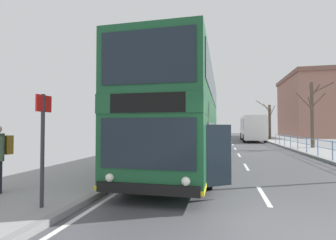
% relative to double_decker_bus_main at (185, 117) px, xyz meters
% --- Properties ---
extents(ground, '(15.80, 140.00, 0.20)m').
position_rel_double_decker_bus_main_xyz_m(ground, '(2.01, -6.61, -2.25)').
color(ground, '#48484E').
extents(double_decker_bus_main, '(3.27, 11.65, 4.36)m').
position_rel_double_decker_bus_main_xyz_m(double_decker_bus_main, '(0.00, 0.00, 0.00)').
color(double_decker_bus_main, '#19512D').
rests_on(double_decker_bus_main, ground).
extents(background_bus_far_lane, '(2.85, 10.06, 3.18)m').
position_rel_double_decker_bus_main_xyz_m(background_bus_far_lane, '(5.47, 22.49, -0.55)').
color(background_bus_far_lane, white).
rests_on(background_bus_far_lane, ground).
extents(pedestrian_railing_far_kerb, '(0.05, 25.52, 0.99)m').
position_rel_double_decker_bus_main_xyz_m(pedestrian_railing_far_kerb, '(7.18, 4.03, -1.48)').
color(pedestrian_railing_far_kerb, '#598CC6').
rests_on(pedestrian_railing_far_kerb, ground).
extents(bus_stop_sign_near, '(0.08, 0.44, 2.41)m').
position_rel_double_decker_bus_main_xyz_m(bus_stop_sign_near, '(-2.10, -6.50, -0.65)').
color(bus_stop_sign_near, '#2D2D33').
rests_on(bus_stop_sign_near, ground).
extents(bare_tree_far_00, '(2.44, 2.57, 5.60)m').
position_rel_double_decker_bus_main_xyz_m(bare_tree_far_00, '(8.28, 26.10, 0.47)').
color(bare_tree_far_00, '#4C3D2D').
rests_on(bare_tree_far_00, ground).
extents(bare_tree_far_01, '(2.81, 2.93, 5.41)m').
position_rel_double_decker_bus_main_xyz_m(bare_tree_far_01, '(9.00, 11.31, 0.83)').
color(bare_tree_far_01, brown).
rests_on(bare_tree_far_01, ground).
extents(background_building_00, '(11.08, 15.66, 11.27)m').
position_rel_double_decker_bus_main_xyz_m(background_building_00, '(18.75, 38.14, 3.38)').
color(background_building_00, '#936656').
rests_on(background_building_00, ground).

